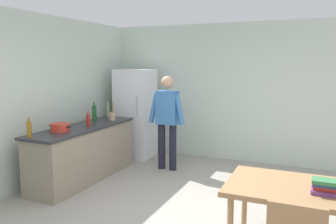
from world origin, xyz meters
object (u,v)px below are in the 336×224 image
at_px(refrigerator, 136,113).
at_px(bottle_wine_green, 94,113).
at_px(person, 167,116).
at_px(book_stack, 325,186).
at_px(utensil_jar, 112,116).
at_px(cooking_pot, 60,127).
at_px(bottle_sauce_red, 88,120).
at_px(bottle_oil_amber, 29,129).
at_px(bottle_vinegar_tall, 108,110).
at_px(dining_table, 301,194).

height_order(refrigerator, bottle_wine_green, refrigerator).
xyz_separation_m(person, book_stack, (2.55, -2.25, -0.16)).
height_order(utensil_jar, book_stack, utensil_jar).
xyz_separation_m(cooking_pot, bottle_sauce_red, (0.11, 0.55, 0.04)).
bearing_deg(refrigerator, bottle_oil_amber, -95.52).
relative_size(person, utensil_jar, 5.31).
xyz_separation_m(bottle_oil_amber, bottle_sauce_red, (0.21, 1.05, -0.02)).
height_order(person, bottle_oil_amber, person).
xyz_separation_m(person, cooking_pot, (-1.10, -1.53, -0.02)).
height_order(utensil_jar, bottle_vinegar_tall, same).
distance_m(cooking_pot, bottle_sauce_red, 0.56).
relative_size(utensil_jar, bottle_sauce_red, 1.33).
xyz_separation_m(utensil_jar, bottle_wine_green, (-0.22, -0.24, 0.07)).
relative_size(refrigerator, bottle_oil_amber, 6.43).
bearing_deg(book_stack, bottle_oil_amber, 176.66).
height_order(cooking_pot, utensil_jar, utensil_jar).
relative_size(utensil_jar, bottle_vinegar_tall, 1.00).
bearing_deg(bottle_wine_green, bottle_oil_amber, -92.08).
bearing_deg(dining_table, bottle_wine_green, 155.98).
relative_size(refrigerator, cooking_pot, 4.50).
height_order(bottle_vinegar_tall, bottle_wine_green, bottle_wine_green).
xyz_separation_m(dining_table, bottle_wine_green, (-3.50, 1.56, 0.37)).
xyz_separation_m(person, bottle_oil_amber, (-1.20, -2.04, 0.04)).
relative_size(bottle_oil_amber, bottle_sauce_red, 1.17).
height_order(bottle_vinegar_tall, bottle_oil_amber, bottle_vinegar_tall).
distance_m(person, cooking_pot, 1.89).
height_order(bottle_oil_amber, bottle_wine_green, bottle_wine_green).
xyz_separation_m(dining_table, bottle_oil_amber, (-3.55, 0.11, 0.34)).
bearing_deg(bottle_vinegar_tall, dining_table, -29.95).
distance_m(cooking_pot, bottle_wine_green, 0.95).
xyz_separation_m(dining_table, bottle_vinegar_tall, (-3.53, 2.03, 0.36)).
bearing_deg(utensil_jar, cooking_pot, -98.42).
bearing_deg(utensil_jar, bottle_wine_green, -133.05).
xyz_separation_m(utensil_jar, bottle_oil_amber, (-0.27, -1.68, 0.04)).
relative_size(refrigerator, bottle_wine_green, 5.29).
bearing_deg(utensil_jar, refrigerator, 91.37).
bearing_deg(bottle_oil_amber, dining_table, -1.79).
height_order(bottle_oil_amber, bottle_sauce_red, bottle_oil_amber).
height_order(refrigerator, bottle_oil_amber, refrigerator).
xyz_separation_m(refrigerator, bottle_sauce_red, (-0.04, -1.54, 0.10)).
bearing_deg(dining_table, bottle_vinegar_tall, 150.05).
distance_m(dining_table, bottle_wine_green, 3.85).
relative_size(person, bottle_wine_green, 5.00).
bearing_deg(bottle_sauce_red, bottle_wine_green, 111.97).
bearing_deg(book_stack, person, 138.52).
bearing_deg(bottle_vinegar_tall, bottle_wine_green, -86.27).
distance_m(utensil_jar, bottle_sauce_red, 0.64).
height_order(refrigerator, dining_table, refrigerator).
bearing_deg(person, bottle_oil_amber, -120.53).
bearing_deg(bottle_oil_amber, book_stack, -3.34).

